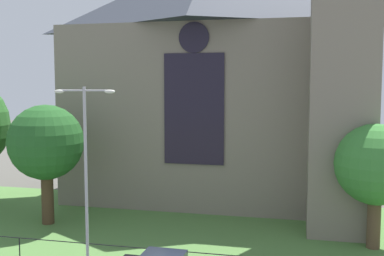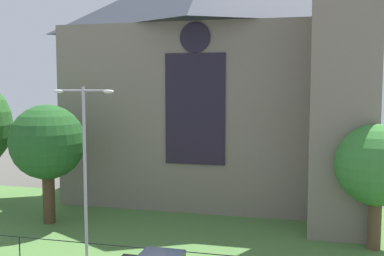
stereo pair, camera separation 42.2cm
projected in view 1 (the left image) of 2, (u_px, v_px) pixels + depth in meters
name	position (u px, v px, depth m)	size (l,w,h in m)	color
ground	(209.00, 228.00, 30.84)	(160.00, 160.00, 0.00)	#56544C
grass_verge	(203.00, 238.00, 28.90)	(120.00, 20.00, 0.01)	#517F3D
church_building	(218.00, 75.00, 38.35)	(23.20, 16.20, 26.00)	gray
iron_railing	(148.00, 251.00, 23.86)	(29.78, 0.07, 1.13)	black
tree_right_near	(376.00, 165.00, 26.65)	(4.68, 4.68, 7.26)	brown
tree_left_near	(46.00, 143.00, 31.35)	(5.07, 5.07, 8.14)	#4C3823
streetlamp_near	(86.00, 155.00, 24.05)	(3.37, 0.26, 9.38)	#B2B2B7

